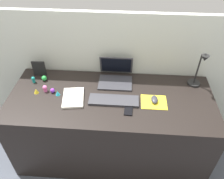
{
  "coord_description": "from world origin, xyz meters",
  "views": [
    {
      "loc": [
        0.12,
        -1.4,
        2.02
      ],
      "look_at": [
        0.01,
        0.0,
        0.83
      ],
      "focal_mm": 36.17,
      "sensor_mm": 36.0,
      "label": 1
    }
  ],
  "objects_px": {
    "toy_figurine_cyan": "(58,93)",
    "toy_figurine_teal": "(33,79)",
    "cell_phone": "(129,109)",
    "toy_figurine_green": "(44,78)",
    "toy_figurine_purple": "(53,91)",
    "notebook_pad": "(73,98)",
    "toy_figurine_yellow": "(36,91)",
    "desk_lamp": "(199,71)",
    "laptop": "(116,75)",
    "mouse": "(154,99)",
    "toy_figurine_pink": "(45,88)",
    "picture_frame": "(39,69)",
    "keyboard": "(114,100)"
  },
  "relations": [
    {
      "from": "toy_figurine_cyan",
      "to": "toy_figurine_teal",
      "type": "xyz_separation_m",
      "value": [
        -0.26,
        0.16,
        0.01
      ]
    },
    {
      "from": "cell_phone",
      "to": "toy_figurine_green",
      "type": "height_order",
      "value": "toy_figurine_green"
    },
    {
      "from": "toy_figurine_teal",
      "to": "toy_figurine_purple",
      "type": "xyz_separation_m",
      "value": [
        0.21,
        -0.12,
        -0.01
      ]
    },
    {
      "from": "notebook_pad",
      "to": "toy_figurine_yellow",
      "type": "height_order",
      "value": "toy_figurine_yellow"
    },
    {
      "from": "desk_lamp",
      "to": "toy_figurine_yellow",
      "type": "bearing_deg",
      "value": -171.92
    },
    {
      "from": "laptop",
      "to": "notebook_pad",
      "type": "bearing_deg",
      "value": -139.44
    },
    {
      "from": "toy_figurine_yellow",
      "to": "notebook_pad",
      "type": "bearing_deg",
      "value": -8.18
    },
    {
      "from": "toy_figurine_green",
      "to": "mouse",
      "type": "bearing_deg",
      "value": -11.84
    },
    {
      "from": "toy_figurine_pink",
      "to": "toy_figurine_yellow",
      "type": "bearing_deg",
      "value": -158.47
    },
    {
      "from": "cell_phone",
      "to": "toy_figurine_cyan",
      "type": "xyz_separation_m",
      "value": [
        -0.6,
        0.13,
        0.02
      ]
    },
    {
      "from": "toy_figurine_green",
      "to": "picture_frame",
      "type": "bearing_deg",
      "value": 128.7
    },
    {
      "from": "notebook_pad",
      "to": "picture_frame",
      "type": "bearing_deg",
      "value": 133.07
    },
    {
      "from": "toy_figurine_cyan",
      "to": "toy_figurine_teal",
      "type": "relative_size",
      "value": 0.7
    },
    {
      "from": "toy_figurine_pink",
      "to": "toy_figurine_cyan",
      "type": "height_order",
      "value": "toy_figurine_pink"
    },
    {
      "from": "mouse",
      "to": "toy_figurine_yellow",
      "type": "xyz_separation_m",
      "value": [
        -1.01,
        0.03,
        0.0
      ]
    },
    {
      "from": "keyboard",
      "to": "toy_figurine_yellow",
      "type": "bearing_deg",
      "value": 175.38
    },
    {
      "from": "picture_frame",
      "to": "toy_figurine_teal",
      "type": "height_order",
      "value": "picture_frame"
    },
    {
      "from": "picture_frame",
      "to": "mouse",
      "type": "bearing_deg",
      "value": -15.16
    },
    {
      "from": "toy_figurine_purple",
      "to": "keyboard",
      "type": "bearing_deg",
      "value": -7.65
    },
    {
      "from": "cell_phone",
      "to": "keyboard",
      "type": "bearing_deg",
      "value": 146.95
    },
    {
      "from": "mouse",
      "to": "toy_figurine_green",
      "type": "relative_size",
      "value": 1.93
    },
    {
      "from": "toy_figurine_cyan",
      "to": "picture_frame",
      "type": "bearing_deg",
      "value": 131.36
    },
    {
      "from": "toy_figurine_teal",
      "to": "toy_figurine_green",
      "type": "bearing_deg",
      "value": 21.79
    },
    {
      "from": "desk_lamp",
      "to": "toy_figurine_purple",
      "type": "height_order",
      "value": "desk_lamp"
    },
    {
      "from": "mouse",
      "to": "notebook_pad",
      "type": "relative_size",
      "value": 0.4
    },
    {
      "from": "keyboard",
      "to": "mouse",
      "type": "bearing_deg",
      "value": 4.03
    },
    {
      "from": "mouse",
      "to": "toy_figurine_teal",
      "type": "bearing_deg",
      "value": 170.9
    },
    {
      "from": "toy_figurine_pink",
      "to": "desk_lamp",
      "type": "bearing_deg",
      "value": 7.3
    },
    {
      "from": "notebook_pad",
      "to": "toy_figurine_green",
      "type": "distance_m",
      "value": 0.39
    },
    {
      "from": "picture_frame",
      "to": "toy_figurine_purple",
      "type": "bearing_deg",
      "value": -52.11
    },
    {
      "from": "notebook_pad",
      "to": "toy_figurine_teal",
      "type": "height_order",
      "value": "toy_figurine_teal"
    },
    {
      "from": "laptop",
      "to": "desk_lamp",
      "type": "bearing_deg",
      "value": -3.7
    },
    {
      "from": "cell_phone",
      "to": "toy_figurine_teal",
      "type": "bearing_deg",
      "value": 165.0
    },
    {
      "from": "toy_figurine_purple",
      "to": "mouse",
      "type": "bearing_deg",
      "value": -3.17
    },
    {
      "from": "picture_frame",
      "to": "toy_figurine_green",
      "type": "height_order",
      "value": "picture_frame"
    },
    {
      "from": "cell_phone",
      "to": "toy_figurine_pink",
      "type": "xyz_separation_m",
      "value": [
        -0.72,
        0.17,
        0.03
      ]
    },
    {
      "from": "laptop",
      "to": "toy_figurine_teal",
      "type": "relative_size",
      "value": 4.95
    },
    {
      "from": "laptop",
      "to": "toy_figurine_cyan",
      "type": "xyz_separation_m",
      "value": [
        -0.48,
        -0.26,
        -0.03
      ]
    },
    {
      "from": "desk_lamp",
      "to": "toy_figurine_green",
      "type": "distance_m",
      "value": 1.37
    },
    {
      "from": "toy_figurine_cyan",
      "to": "laptop",
      "type": "bearing_deg",
      "value": 28.16
    },
    {
      "from": "laptop",
      "to": "toy_figurine_purple",
      "type": "height_order",
      "value": "laptop"
    },
    {
      "from": "cell_phone",
      "to": "notebook_pad",
      "type": "height_order",
      "value": "notebook_pad"
    },
    {
      "from": "desk_lamp",
      "to": "cell_phone",
      "type": "bearing_deg",
      "value": -149.54
    },
    {
      "from": "toy_figurine_teal",
      "to": "toy_figurine_cyan",
      "type": "bearing_deg",
      "value": -30.89
    },
    {
      "from": "laptop",
      "to": "keyboard",
      "type": "xyz_separation_m",
      "value": [
        0.0,
        -0.3,
        -0.04
      ]
    },
    {
      "from": "desk_lamp",
      "to": "toy_figurine_pink",
      "type": "distance_m",
      "value": 1.32
    },
    {
      "from": "laptop",
      "to": "toy_figurine_green",
      "type": "relative_size",
      "value": 6.03
    },
    {
      "from": "cell_phone",
      "to": "toy_figurine_purple",
      "type": "bearing_deg",
      "value": 169.42
    },
    {
      "from": "toy_figurine_green",
      "to": "toy_figurine_teal",
      "type": "bearing_deg",
      "value": -158.21
    },
    {
      "from": "keyboard",
      "to": "cell_phone",
      "type": "distance_m",
      "value": 0.15
    }
  ]
}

